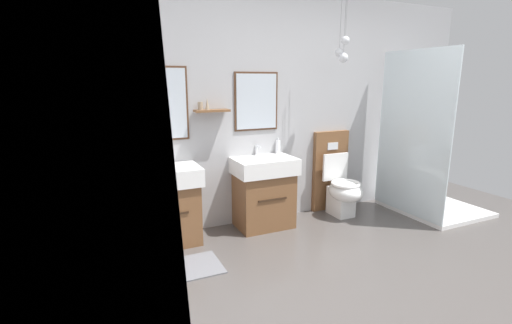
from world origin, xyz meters
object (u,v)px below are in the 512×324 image
object	(u,v)px
vanity_sink_right	(264,191)
toothbrush_cup	(135,161)
soap_dispenser	(278,146)
shower_tray	(426,181)
toilet	(338,184)
vanity_sink_left	(166,204)

from	to	relation	value
vanity_sink_right	toothbrush_cup	xyz separation A→B (m)	(-1.32, 0.16, 0.43)
soap_dispenser	shower_tray	xyz separation A→B (m)	(1.74, -0.60, -0.46)
toothbrush_cup	toilet	bearing A→B (deg)	-3.97
vanity_sink_left	soap_dispenser	bearing A→B (deg)	7.44
soap_dispenser	vanity_sink_left	bearing A→B (deg)	-172.56
vanity_sink_left	soap_dispenser	size ratio (longest dim) A/B	4.28
shower_tray	soap_dispenser	bearing A→B (deg)	161.04
vanity_sink_right	shower_tray	xyz separation A→B (m)	(2.01, -0.42, -0.01)
vanity_sink_left	vanity_sink_right	xyz separation A→B (m)	(1.07, 0.00, 0.00)
vanity_sink_left	shower_tray	distance (m)	3.10
vanity_sink_right	shower_tray	bearing A→B (deg)	-11.95
vanity_sink_right	shower_tray	distance (m)	2.05
vanity_sink_left	toilet	distance (m)	2.07
toilet	shower_tray	size ratio (longest dim) A/B	0.51
vanity_sink_right	toothbrush_cup	world-z (taller)	toothbrush_cup
vanity_sink_left	toothbrush_cup	bearing A→B (deg)	147.08
vanity_sink_right	toothbrush_cup	size ratio (longest dim) A/B	4.00
vanity_sink_right	soap_dispenser	distance (m)	0.55
shower_tray	toothbrush_cup	bearing A→B (deg)	169.96
toothbrush_cup	shower_tray	distance (m)	3.41
toothbrush_cup	soap_dispenser	xyz separation A→B (m)	(1.58, 0.01, 0.02)
shower_tray	toilet	bearing A→B (deg)	156.86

